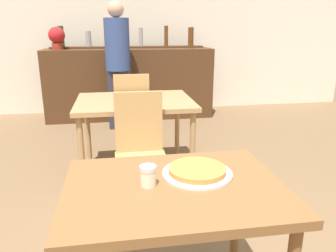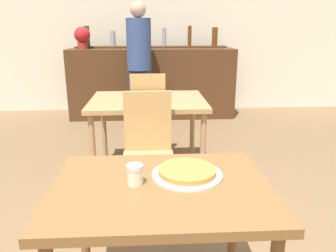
{
  "view_description": "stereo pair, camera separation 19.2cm",
  "coord_description": "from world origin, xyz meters",
  "px_view_note": "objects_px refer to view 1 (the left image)",
  "views": [
    {
      "loc": [
        -0.23,
        -1.26,
        1.42
      ],
      "look_at": [
        0.06,
        0.55,
        0.86
      ],
      "focal_mm": 35.0,
      "sensor_mm": 36.0,
      "label": 1
    },
    {
      "loc": [
        -0.04,
        -1.29,
        1.42
      ],
      "look_at": [
        0.06,
        0.55,
        0.86
      ],
      "focal_mm": 35.0,
      "sensor_mm": 36.0,
      "label": 2
    }
  ],
  "objects_px": {
    "person_standing": "(118,62)",
    "potted_plant": "(57,37)",
    "chair_far_side_back": "(132,110)",
    "cheese_shaker": "(148,176)",
    "pizza_tray": "(197,171)",
    "chair_far_side_front": "(140,145)"
  },
  "relations": [
    {
      "from": "person_standing",
      "to": "chair_far_side_back",
      "type": "bearing_deg",
      "value": -83.59
    },
    {
      "from": "potted_plant",
      "to": "person_standing",
      "type": "bearing_deg",
      "value": -31.41
    },
    {
      "from": "chair_far_side_front",
      "to": "person_standing",
      "type": "height_order",
      "value": "person_standing"
    },
    {
      "from": "chair_far_side_front",
      "to": "chair_far_side_back",
      "type": "distance_m",
      "value": 1.17
    },
    {
      "from": "chair_far_side_front",
      "to": "pizza_tray",
      "type": "height_order",
      "value": "chair_far_side_front"
    },
    {
      "from": "chair_far_side_back",
      "to": "person_standing",
      "type": "relative_size",
      "value": 0.53
    },
    {
      "from": "chair_far_side_back",
      "to": "potted_plant",
      "type": "distance_m",
      "value": 2.02
    },
    {
      "from": "person_standing",
      "to": "potted_plant",
      "type": "bearing_deg",
      "value": 148.59
    },
    {
      "from": "chair_far_side_back",
      "to": "person_standing",
      "type": "bearing_deg",
      "value": -83.59
    },
    {
      "from": "pizza_tray",
      "to": "person_standing",
      "type": "distance_m",
      "value": 3.32
    },
    {
      "from": "chair_far_side_front",
      "to": "person_standing",
      "type": "bearing_deg",
      "value": 93.07
    },
    {
      "from": "chair_far_side_front",
      "to": "cheese_shaker",
      "type": "relative_size",
      "value": 10.22
    },
    {
      "from": "chair_far_side_back",
      "to": "pizza_tray",
      "type": "height_order",
      "value": "chair_far_side_back"
    },
    {
      "from": "chair_far_side_back",
      "to": "cheese_shaker",
      "type": "relative_size",
      "value": 10.22
    },
    {
      "from": "person_standing",
      "to": "potted_plant",
      "type": "height_order",
      "value": "person_standing"
    },
    {
      "from": "person_standing",
      "to": "potted_plant",
      "type": "xyz_separation_m",
      "value": [
        -0.87,
        0.53,
        0.32
      ]
    },
    {
      "from": "person_standing",
      "to": "cheese_shaker",
      "type": "bearing_deg",
      "value": -88.82
    },
    {
      "from": "chair_far_side_back",
      "to": "chair_far_side_front",
      "type": "bearing_deg",
      "value": 90.0
    },
    {
      "from": "chair_far_side_back",
      "to": "pizza_tray",
      "type": "xyz_separation_m",
      "value": [
        0.19,
        -2.24,
        0.25
      ]
    },
    {
      "from": "chair_far_side_front",
      "to": "pizza_tray",
      "type": "relative_size",
      "value": 2.87
    },
    {
      "from": "person_standing",
      "to": "potted_plant",
      "type": "relative_size",
      "value": 5.33
    },
    {
      "from": "pizza_tray",
      "to": "cheese_shaker",
      "type": "xyz_separation_m",
      "value": [
        -0.24,
        -0.07,
        0.03
      ]
    }
  ]
}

